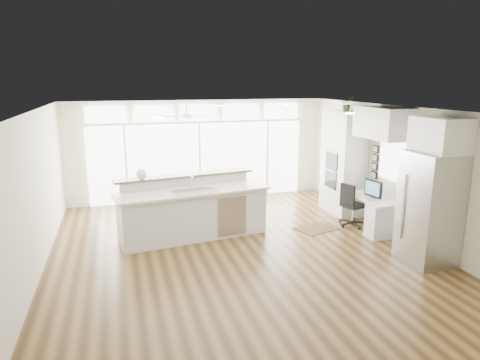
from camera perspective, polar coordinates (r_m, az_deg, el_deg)
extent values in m
cube|color=#412B14|center=(8.32, -0.05, -9.59)|extent=(7.00, 8.00, 0.02)
cube|color=silver|center=(7.69, -0.05, 9.38)|extent=(7.00, 8.00, 0.02)
cube|color=silver|center=(11.72, -5.50, 3.97)|extent=(7.00, 0.04, 2.70)
cube|color=silver|center=(4.40, 14.92, -12.27)|extent=(7.00, 0.04, 2.70)
cube|color=silver|center=(7.72, -25.88, -2.10)|extent=(0.04, 8.00, 2.70)
cube|color=silver|center=(9.46, 20.78, 0.97)|extent=(0.04, 8.00, 2.70)
cube|color=white|center=(11.71, -5.41, 2.48)|extent=(5.80, 0.06, 2.08)
cube|color=white|center=(11.54, -5.55, 8.98)|extent=(5.90, 0.06, 0.40)
cube|color=white|center=(9.63, 19.63, 2.49)|extent=(0.04, 0.85, 0.85)
cube|color=white|center=(10.33, -7.13, 9.02)|extent=(1.16, 1.16, 0.32)
cube|color=white|center=(7.88, -0.46, 9.33)|extent=(3.40, 3.00, 0.02)
cube|color=white|center=(10.77, 13.64, 2.31)|extent=(0.64, 1.20, 2.50)
cube|color=white|center=(9.72, 17.51, -4.38)|extent=(0.72, 1.30, 0.76)
cube|color=white|center=(9.36, 18.55, 7.23)|extent=(0.64, 1.30, 0.64)
cube|color=#A8A9AD|center=(8.28, 23.96, -3.46)|extent=(0.76, 0.90, 2.00)
cube|color=white|center=(8.07, 25.15, 5.47)|extent=(0.64, 0.90, 0.60)
cube|color=black|center=(10.16, 17.55, 2.30)|extent=(0.06, 0.22, 0.80)
cube|color=white|center=(8.91, -6.23, -3.78)|extent=(3.27, 1.63, 1.25)
cube|color=#382511|center=(9.68, 10.09, -6.36)|extent=(1.01, 0.85, 0.01)
cube|color=black|center=(9.92, 14.89, -3.20)|extent=(0.62, 0.60, 0.98)
sphere|color=white|center=(8.87, -13.00, 0.77)|extent=(0.25, 0.25, 0.22)
cube|color=black|center=(9.52, 17.35, -1.08)|extent=(0.16, 0.49, 0.41)
cube|color=silver|center=(9.48, 16.41, -2.30)|extent=(0.15, 0.35, 0.02)
imported|color=#2A5825|center=(10.61, 14.04, 9.64)|extent=(0.31, 0.35, 0.26)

